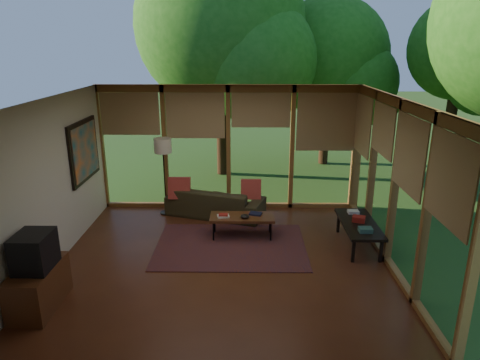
{
  "coord_description": "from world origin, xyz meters",
  "views": [
    {
      "loc": [
        0.36,
        -6.51,
        3.47
      ],
      "look_at": [
        0.27,
        0.7,
        1.2
      ],
      "focal_mm": 32.0,
      "sensor_mm": 36.0,
      "label": 1
    }
  ],
  "objects_px": {
    "media_cabinet": "(39,287)",
    "floor_lamp": "(163,150)",
    "sofa": "(216,202)",
    "television": "(34,251)",
    "coffee_table": "(242,218)",
    "side_console": "(359,225)"
  },
  "relations": [
    {
      "from": "floor_lamp",
      "to": "coffee_table",
      "type": "bearing_deg",
      "value": -35.32
    },
    {
      "from": "sofa",
      "to": "floor_lamp",
      "type": "distance_m",
      "value": 1.54
    },
    {
      "from": "coffee_table",
      "to": "side_console",
      "type": "bearing_deg",
      "value": -9.74
    },
    {
      "from": "floor_lamp",
      "to": "coffee_table",
      "type": "relative_size",
      "value": 1.38
    },
    {
      "from": "sofa",
      "to": "television",
      "type": "distance_m",
      "value": 4.08
    },
    {
      "from": "television",
      "to": "floor_lamp",
      "type": "bearing_deg",
      "value": 72.21
    },
    {
      "from": "media_cabinet",
      "to": "television",
      "type": "height_order",
      "value": "television"
    },
    {
      "from": "coffee_table",
      "to": "media_cabinet",
      "type": "bearing_deg",
      "value": -140.39
    },
    {
      "from": "sofa",
      "to": "media_cabinet",
      "type": "bearing_deg",
      "value": 74.85
    },
    {
      "from": "floor_lamp",
      "to": "side_console",
      "type": "relative_size",
      "value": 1.18
    },
    {
      "from": "media_cabinet",
      "to": "television",
      "type": "bearing_deg",
      "value": 0.0
    },
    {
      "from": "coffee_table",
      "to": "side_console",
      "type": "distance_m",
      "value": 2.12
    },
    {
      "from": "media_cabinet",
      "to": "floor_lamp",
      "type": "distance_m",
      "value": 3.81
    },
    {
      "from": "sofa",
      "to": "television",
      "type": "xyz_separation_m",
      "value": [
        -2.19,
        -3.4,
        0.55
      ]
    },
    {
      "from": "sofa",
      "to": "coffee_table",
      "type": "relative_size",
      "value": 1.69
    },
    {
      "from": "floor_lamp",
      "to": "side_console",
      "type": "bearing_deg",
      "value": -22.21
    },
    {
      "from": "sofa",
      "to": "coffee_table",
      "type": "xyz_separation_m",
      "value": [
        0.57,
        -1.1,
        0.09
      ]
    },
    {
      "from": "media_cabinet",
      "to": "floor_lamp",
      "type": "relative_size",
      "value": 0.61
    },
    {
      "from": "media_cabinet",
      "to": "sofa",
      "type": "bearing_deg",
      "value": 57.0
    },
    {
      "from": "media_cabinet",
      "to": "floor_lamp",
      "type": "xyz_separation_m",
      "value": [
        1.13,
        3.47,
        1.11
      ]
    },
    {
      "from": "media_cabinet",
      "to": "coffee_table",
      "type": "relative_size",
      "value": 0.83
    },
    {
      "from": "sofa",
      "to": "coffee_table",
      "type": "height_order",
      "value": "sofa"
    }
  ]
}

